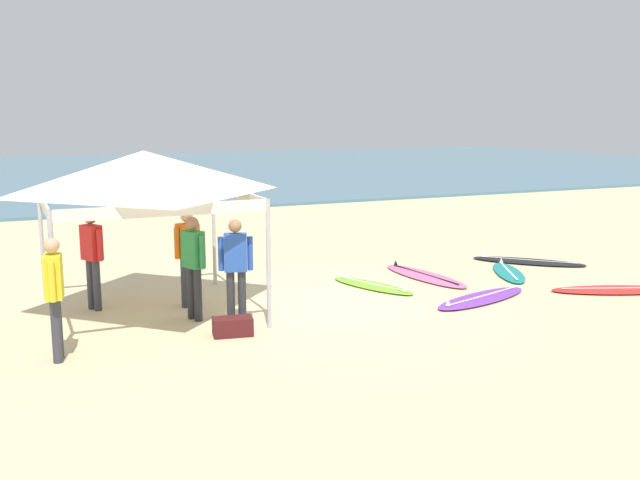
{
  "coord_description": "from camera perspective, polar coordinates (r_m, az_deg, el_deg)",
  "views": [
    {
      "loc": [
        -4.85,
        -11.07,
        3.33
      ],
      "look_at": [
        0.46,
        0.89,
        1.0
      ],
      "focal_mm": 39.7,
      "sensor_mm": 36.0,
      "label": 1
    }
  ],
  "objects": [
    {
      "name": "person_green",
      "position": [
        11.64,
        -10.17,
        -1.67
      ],
      "size": [
        0.35,
        0.51,
        1.71
      ],
      "color": "#2D2D33",
      "rests_on": "ground"
    },
    {
      "name": "person_red",
      "position": [
        12.68,
        -17.9,
        -1.04
      ],
      "size": [
        0.36,
        0.5,
        1.71
      ],
      "color": "#383842",
      "rests_on": "ground"
    },
    {
      "name": "surfboard_pink",
      "position": [
        14.81,
        8.43,
        -2.86
      ],
      "size": [
        0.94,
        2.53,
        0.19
      ],
      "color": "pink",
      "rests_on": "ground"
    },
    {
      "name": "surfboard_teal",
      "position": [
        15.48,
        14.96,
        -2.53
      ],
      "size": [
        1.38,
        2.01,
        0.19
      ],
      "color": "#19847F",
      "rests_on": "ground"
    },
    {
      "name": "gear_bag_near_tent",
      "position": [
        10.94,
        -7.05,
        -6.94
      ],
      "size": [
        0.65,
        0.42,
        0.28
      ],
      "primitive_type": "cube",
      "rotation": [
        0.0,
        0.0,
        2.97
      ],
      "color": "#4C1919",
      "rests_on": "ground"
    },
    {
      "name": "person_blue",
      "position": [
        11.28,
        -6.81,
        -1.95
      ],
      "size": [
        0.53,
        0.32,
        1.71
      ],
      "color": "#2D2D33",
      "rests_on": "ground"
    },
    {
      "name": "surfboard_black",
      "position": [
        16.76,
        16.43,
        -1.66
      ],
      "size": [
        2.23,
        2.25,
        0.19
      ],
      "color": "black",
      "rests_on": "ground"
    },
    {
      "name": "surfboard_lime",
      "position": [
        13.85,
        4.29,
        -3.69
      ],
      "size": [
        1.2,
        2.03,
        0.19
      ],
      "color": "#7AD12D",
      "rests_on": "ground"
    },
    {
      "name": "surfboard_purple",
      "position": [
        13.23,
        12.89,
        -4.59
      ],
      "size": [
        2.46,
        1.32,
        0.19
      ],
      "color": "purple",
      "rests_on": "ground"
    },
    {
      "name": "sea",
      "position": [
        42.52,
        -17.42,
        5.21
      ],
      "size": [
        80.0,
        36.0,
        0.1
      ],
      "primitive_type": "cube",
      "color": "teal",
      "rests_on": "ground"
    },
    {
      "name": "canopy_tent",
      "position": [
        11.98,
        -13.98,
        5.29
      ],
      "size": [
        3.27,
        3.27,
        2.75
      ],
      "color": "#B7B7BC",
      "rests_on": "ground"
    },
    {
      "name": "person_yellow",
      "position": [
        10.21,
        -20.63,
        -3.82
      ],
      "size": [
        0.27,
        0.54,
        1.71
      ],
      "color": "#383842",
      "rests_on": "ground"
    },
    {
      "name": "person_orange",
      "position": [
        12.49,
        -10.61,
        -0.89
      ],
      "size": [
        0.5,
        0.36,
        1.71
      ],
      "color": "#383842",
      "rests_on": "ground"
    },
    {
      "name": "ground_plane",
      "position": [
        12.54,
        -0.3,
        -5.31
      ],
      "size": [
        80.0,
        80.0,
        0.0
      ],
      "primitive_type": "plane",
      "color": "beige"
    },
    {
      "name": "surfboard_red",
      "position": [
        14.64,
        22.85,
        -3.72
      ],
      "size": [
        2.6,
        1.57,
        0.19
      ],
      "color": "red",
      "rests_on": "ground"
    }
  ]
}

